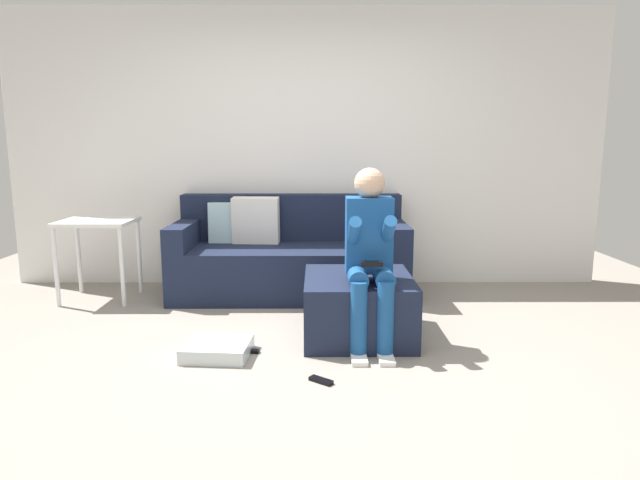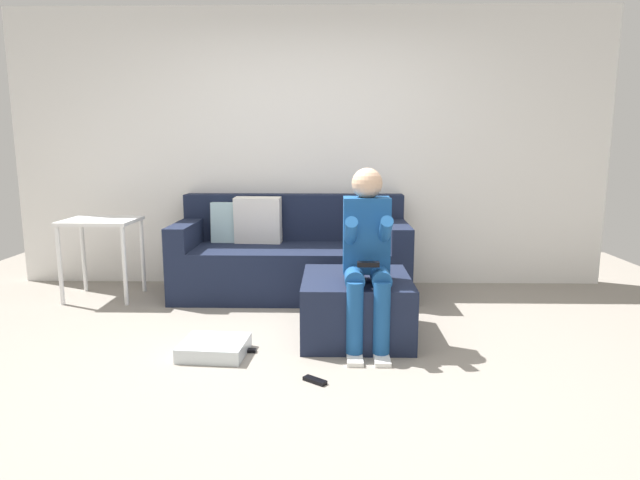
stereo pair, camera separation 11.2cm
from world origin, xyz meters
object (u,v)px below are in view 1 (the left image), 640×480
at_px(person_seated, 370,249).
at_px(storage_bin, 218,349).
at_px(couch_sectional, 289,257).
at_px(remote_by_storage_bin, 245,351).
at_px(remote_near_ottoman, 321,380).
at_px(side_table, 97,233).
at_px(ottoman, 358,306).

xyz_separation_m(person_seated, storage_bin, (-0.99, -0.19, -0.62)).
distance_m(couch_sectional, remote_by_storage_bin, 1.52).
xyz_separation_m(storage_bin, remote_near_ottoman, (0.67, -0.40, -0.04)).
distance_m(person_seated, side_table, 2.52).
distance_m(side_table, remote_by_storage_bin, 2.00).
xyz_separation_m(couch_sectional, storage_bin, (-0.38, -1.52, -0.29)).
relative_size(ottoman, remote_by_storage_bin, 4.40).
height_order(storage_bin, remote_near_ottoman, storage_bin).
bearing_deg(side_table, remote_near_ottoman, -41.67).
bearing_deg(remote_by_storage_bin, ottoman, 28.16).
distance_m(remote_near_ottoman, remote_by_storage_bin, 0.67).
relative_size(couch_sectional, remote_near_ottoman, 14.20).
height_order(couch_sectional, remote_by_storage_bin, couch_sectional).
bearing_deg(person_seated, side_table, 153.48).
relative_size(ottoman, storage_bin, 1.97).
xyz_separation_m(side_table, remote_by_storage_bin, (1.43, -1.26, -0.58)).
xyz_separation_m(side_table, remote_near_ottoman, (1.93, -1.72, -0.58)).
height_order(remote_near_ottoman, remote_by_storage_bin, same).
bearing_deg(person_seated, remote_by_storage_bin, -170.48).
bearing_deg(side_table, couch_sectional, 7.09).
height_order(person_seated, remote_near_ottoman, person_seated).
relative_size(ottoman, remote_near_ottoman, 5.57).
height_order(ottoman, storage_bin, ottoman).
distance_m(storage_bin, remote_by_storage_bin, 0.18).
height_order(couch_sectional, ottoman, couch_sectional).
bearing_deg(storage_bin, couch_sectional, 75.78).
xyz_separation_m(couch_sectional, side_table, (-1.65, -0.20, 0.26)).
bearing_deg(ottoman, remote_by_storage_bin, -156.96).
bearing_deg(storage_bin, ottoman, 21.82).
relative_size(ottoman, person_seated, 0.68).
bearing_deg(storage_bin, person_seated, 10.69).
height_order(ottoman, side_table, side_table).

